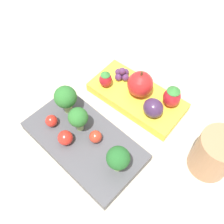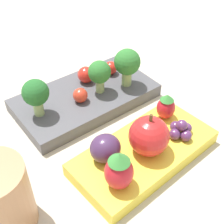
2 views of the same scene
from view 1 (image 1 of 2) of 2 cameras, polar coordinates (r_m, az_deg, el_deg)
ground_plane at (r=0.50m, az=0.25°, el=-1.35°), size 4.00×4.00×0.00m
bento_box_savoury at (r=0.46m, az=-6.40°, el=-6.70°), size 0.23×0.13×0.02m
bento_box_fruit at (r=0.52m, az=5.69°, el=3.43°), size 0.21×0.12×0.02m
broccoli_floret_0 at (r=0.44m, az=-7.74°, el=-1.33°), size 0.04×0.04×0.05m
broccoli_floret_1 at (r=0.46m, az=-10.56°, el=3.21°), size 0.04×0.04×0.06m
broccoli_floret_2 at (r=0.39m, az=1.41°, el=-10.58°), size 0.04×0.04×0.06m
cherry_tomato_0 at (r=0.44m, az=-3.80°, el=-5.64°), size 0.02×0.02×0.02m
cherry_tomato_1 at (r=0.44m, az=-10.62°, el=-5.81°), size 0.03×0.03×0.03m
cherry_tomato_2 at (r=0.47m, az=-13.68°, el=-1.96°), size 0.02×0.02×0.02m
apple at (r=0.49m, az=6.44°, el=6.35°), size 0.05×0.05×0.06m
strawberry_0 at (r=0.49m, az=13.56°, el=3.53°), size 0.03×0.03×0.05m
strawberry_1 at (r=0.51m, az=-1.52°, el=7.59°), size 0.03×0.03×0.04m
plum at (r=0.47m, az=9.39°, el=0.94°), size 0.04×0.04×0.04m
grape_cluster at (r=0.53m, az=2.29°, el=8.67°), size 0.04×0.04×0.03m
drinking_cup at (r=0.45m, az=22.36°, el=-8.89°), size 0.07×0.07×0.09m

